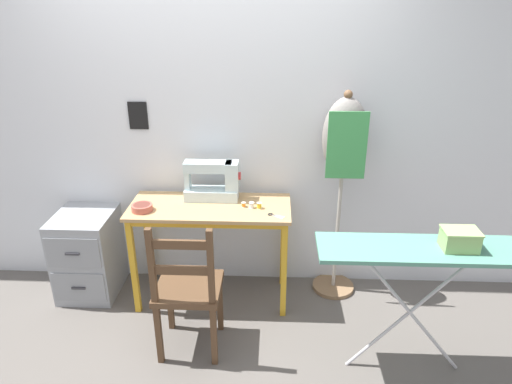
{
  "coord_description": "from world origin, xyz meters",
  "views": [
    {
      "loc": [
        0.45,
        -2.65,
        2.12
      ],
      "look_at": [
        0.33,
        0.22,
        0.89
      ],
      "focal_mm": 32.0,
      "sensor_mm": 36.0,
      "label": 1
    }
  ],
  "objects_px": {
    "sewing_machine": "(215,182)",
    "ironing_board": "(419,255)",
    "fabric_bowl": "(142,207)",
    "thread_spool_near_machine": "(244,205)",
    "scissors": "(273,215)",
    "storage_box": "(460,239)",
    "thread_spool_mid_table": "(252,205)",
    "wooden_chair": "(188,290)",
    "thread_spool_far_edge": "(259,205)",
    "filing_cabinet": "(88,254)",
    "dress_form": "(344,151)"
  },
  "relations": [
    {
      "from": "scissors",
      "to": "storage_box",
      "type": "height_order",
      "value": "storage_box"
    },
    {
      "from": "fabric_bowl",
      "to": "thread_spool_far_edge",
      "type": "xyz_separation_m",
      "value": [
        0.8,
        0.07,
        -0.0
      ]
    },
    {
      "from": "thread_spool_far_edge",
      "to": "storage_box",
      "type": "height_order",
      "value": "storage_box"
    },
    {
      "from": "fabric_bowl",
      "to": "thread_spool_near_machine",
      "type": "bearing_deg",
      "value": 7.37
    },
    {
      "from": "sewing_machine",
      "to": "ironing_board",
      "type": "bearing_deg",
      "value": -32.56
    },
    {
      "from": "storage_box",
      "to": "scissors",
      "type": "bearing_deg",
      "value": 152.07
    },
    {
      "from": "scissors",
      "to": "dress_form",
      "type": "distance_m",
      "value": 0.67
    },
    {
      "from": "thread_spool_far_edge",
      "to": "ironing_board",
      "type": "bearing_deg",
      "value": -35.18
    },
    {
      "from": "scissors",
      "to": "thread_spool_mid_table",
      "type": "relative_size",
      "value": 2.75
    },
    {
      "from": "thread_spool_near_machine",
      "to": "thread_spool_far_edge",
      "type": "relative_size",
      "value": 0.78
    },
    {
      "from": "scissors",
      "to": "thread_spool_mid_table",
      "type": "xyz_separation_m",
      "value": [
        -0.15,
        0.11,
        0.02
      ]
    },
    {
      "from": "sewing_machine",
      "to": "thread_spool_near_machine",
      "type": "distance_m",
      "value": 0.27
    },
    {
      "from": "thread_spool_far_edge",
      "to": "dress_form",
      "type": "relative_size",
      "value": 0.03
    },
    {
      "from": "sewing_machine",
      "to": "ironing_board",
      "type": "height_order",
      "value": "sewing_machine"
    },
    {
      "from": "filing_cabinet",
      "to": "storage_box",
      "type": "height_order",
      "value": "storage_box"
    },
    {
      "from": "thread_spool_near_machine",
      "to": "ironing_board",
      "type": "distance_m",
      "value": 1.21
    },
    {
      "from": "fabric_bowl",
      "to": "filing_cabinet",
      "type": "relative_size",
      "value": 0.22
    },
    {
      "from": "thread_spool_near_machine",
      "to": "thread_spool_mid_table",
      "type": "distance_m",
      "value": 0.06
    },
    {
      "from": "filing_cabinet",
      "to": "dress_form",
      "type": "bearing_deg",
      "value": 2.98
    },
    {
      "from": "filing_cabinet",
      "to": "thread_spool_far_edge",
      "type": "bearing_deg",
      "value": -3.27
    },
    {
      "from": "thread_spool_far_edge",
      "to": "filing_cabinet",
      "type": "relative_size",
      "value": 0.07
    },
    {
      "from": "scissors",
      "to": "filing_cabinet",
      "type": "distance_m",
      "value": 1.48
    },
    {
      "from": "sewing_machine",
      "to": "thread_spool_mid_table",
      "type": "xyz_separation_m",
      "value": [
        0.27,
        -0.14,
        -0.11
      ]
    },
    {
      "from": "dress_form",
      "to": "ironing_board",
      "type": "distance_m",
      "value": 0.94
    },
    {
      "from": "scissors",
      "to": "storage_box",
      "type": "distance_m",
      "value": 1.15
    },
    {
      "from": "thread_spool_near_machine",
      "to": "thread_spool_mid_table",
      "type": "height_order",
      "value": "thread_spool_mid_table"
    },
    {
      "from": "sewing_machine",
      "to": "filing_cabinet",
      "type": "xyz_separation_m",
      "value": [
        -0.98,
        -0.07,
        -0.58
      ]
    },
    {
      "from": "thread_spool_near_machine",
      "to": "dress_form",
      "type": "bearing_deg",
      "value": 12.58
    },
    {
      "from": "sewing_machine",
      "to": "ironing_board",
      "type": "xyz_separation_m",
      "value": [
        1.23,
        -0.79,
        -0.1
      ]
    },
    {
      "from": "thread_spool_mid_table",
      "to": "storage_box",
      "type": "xyz_separation_m",
      "value": [
        1.16,
        -0.65,
        0.12
      ]
    },
    {
      "from": "fabric_bowl",
      "to": "thread_spool_mid_table",
      "type": "relative_size",
      "value": 3.43
    },
    {
      "from": "wooden_chair",
      "to": "ironing_board",
      "type": "relative_size",
      "value": 0.84
    },
    {
      "from": "thread_spool_near_machine",
      "to": "wooden_chair",
      "type": "relative_size",
      "value": 0.04
    },
    {
      "from": "fabric_bowl",
      "to": "ironing_board",
      "type": "xyz_separation_m",
      "value": [
        1.71,
        -0.57,
        0.01
      ]
    },
    {
      "from": "wooden_chair",
      "to": "ironing_board",
      "type": "bearing_deg",
      "value": -4.66
    },
    {
      "from": "wooden_chair",
      "to": "dress_form",
      "type": "relative_size",
      "value": 0.61
    },
    {
      "from": "filing_cabinet",
      "to": "wooden_chair",
      "type": "bearing_deg",
      "value": -34.67
    },
    {
      "from": "fabric_bowl",
      "to": "filing_cabinet",
      "type": "xyz_separation_m",
      "value": [
        -0.5,
        0.15,
        -0.47
      ]
    },
    {
      "from": "thread_spool_near_machine",
      "to": "thread_spool_far_edge",
      "type": "bearing_deg",
      "value": -9.54
    },
    {
      "from": "thread_spool_mid_table",
      "to": "ironing_board",
      "type": "xyz_separation_m",
      "value": [
        0.96,
        -0.64,
        0.01
      ]
    },
    {
      "from": "sewing_machine",
      "to": "filing_cabinet",
      "type": "distance_m",
      "value": 1.14
    },
    {
      "from": "wooden_chair",
      "to": "ironing_board",
      "type": "distance_m",
      "value": 1.38
    },
    {
      "from": "wooden_chair",
      "to": "dress_form",
      "type": "height_order",
      "value": "dress_form"
    },
    {
      "from": "filing_cabinet",
      "to": "dress_form",
      "type": "relative_size",
      "value": 0.42
    },
    {
      "from": "thread_spool_mid_table",
      "to": "ironing_board",
      "type": "distance_m",
      "value": 1.16
    },
    {
      "from": "dress_form",
      "to": "fabric_bowl",
      "type": "bearing_deg",
      "value": -170.01
    },
    {
      "from": "sewing_machine",
      "to": "dress_form",
      "type": "relative_size",
      "value": 0.26
    },
    {
      "from": "thread_spool_far_edge",
      "to": "sewing_machine",
      "type": "bearing_deg",
      "value": 155.7
    },
    {
      "from": "fabric_bowl",
      "to": "storage_box",
      "type": "xyz_separation_m",
      "value": [
        1.91,
        -0.57,
        0.12
      ]
    },
    {
      "from": "thread_spool_near_machine",
      "to": "wooden_chair",
      "type": "bearing_deg",
      "value": -119.53
    }
  ]
}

